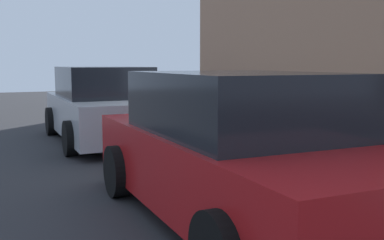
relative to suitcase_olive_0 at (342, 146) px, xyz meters
name	(u,v)px	position (x,y,z in m)	size (l,w,h in m)	color
ground_plane	(198,148)	(3.11, 0.72, -0.49)	(40.00, 40.00, 0.00)	#28282B
sidewalk_curb	(300,136)	(3.11, -1.78, -0.42)	(18.00, 5.00, 0.14)	#ADA89E
suitcase_olive_0	(342,146)	(0.00, 0.00, 0.00)	(0.38, 0.25, 0.97)	#59601E
suitcase_navy_1	(316,145)	(0.49, 0.04, -0.06)	(0.37, 0.26, 0.89)	navy
suitcase_black_2	(296,141)	(0.98, 0.02, -0.07)	(0.37, 0.26, 0.80)	black
suitcase_red_3	(273,133)	(1.50, 0.09, -0.02)	(0.45, 0.24, 0.88)	red
suitcase_maroon_4	(257,132)	(2.09, 0.02, -0.08)	(0.51, 0.24, 0.82)	maroon
suitcase_teal_5	(240,124)	(2.65, 0.04, -0.01)	(0.39, 0.27, 0.74)	#0F606B
suitcase_silver_6	(230,125)	(3.18, -0.04, -0.09)	(0.46, 0.25, 0.59)	#9EA0A8
suitcase_olive_7	(214,122)	(3.76, 0.01, -0.10)	(0.46, 0.23, 0.72)	#59601E
fire_hydrant	(195,109)	(4.66, 0.03, 0.09)	(0.39, 0.21, 0.85)	#99999E
bollard_post	(176,106)	(5.40, 0.18, 0.11)	(0.14, 0.14, 0.94)	brown
parked_car_red_0	(239,152)	(-0.79, 2.17, 0.24)	(4.44, 2.17, 1.56)	#AD1619
parked_car_silver_1	(103,107)	(4.69, 2.17, 0.24)	(4.32, 2.12, 1.57)	#B2B5BA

